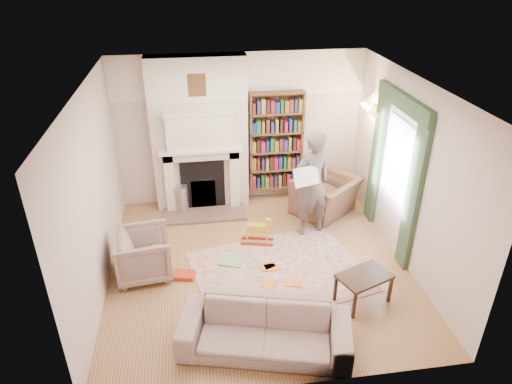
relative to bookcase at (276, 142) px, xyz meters
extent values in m
plane|color=brown|center=(-0.65, -2.12, -1.18)|extent=(4.50, 4.50, 0.00)
plane|color=white|center=(-0.65, -2.12, 1.62)|extent=(4.50, 4.50, 0.00)
plane|color=beige|center=(-0.65, 0.13, 0.22)|extent=(4.50, 0.00, 4.50)
plane|color=beige|center=(-0.65, -4.37, 0.22)|extent=(4.50, 0.00, 4.50)
plane|color=beige|center=(-2.90, -2.12, 0.22)|extent=(0.00, 4.50, 4.50)
plane|color=beige|center=(1.60, -2.12, 0.22)|extent=(0.00, 4.50, 4.50)
cube|color=beige|center=(-1.40, -0.04, 0.22)|extent=(1.70, 0.35, 2.80)
cube|color=silver|center=(-1.40, -0.33, 0.04)|extent=(1.47, 0.24, 0.05)
cube|color=black|center=(-1.40, -0.24, -0.68)|extent=(0.80, 0.06, 0.96)
cube|color=silver|center=(-1.40, -0.31, 0.38)|extent=(1.15, 0.18, 0.62)
cube|color=brown|center=(0.00, 0.00, 0.00)|extent=(1.00, 0.24, 1.85)
cube|color=silver|center=(1.58, -1.72, 0.27)|extent=(0.02, 0.90, 1.30)
cube|color=#2D452C|center=(1.55, -2.42, 0.02)|extent=(0.07, 0.32, 2.40)
cube|color=#2D452C|center=(1.55, -1.02, 0.02)|extent=(0.07, 0.32, 2.40)
cube|color=#2D452C|center=(1.54, -1.72, 1.20)|extent=(0.09, 1.70, 0.24)
cube|color=beige|center=(-0.37, -2.33, -1.17)|extent=(2.82, 2.39, 0.01)
imported|color=brown|center=(0.81, -0.71, -0.83)|extent=(1.42, 1.39, 0.69)
imported|color=gray|center=(-2.36, -2.10, -0.81)|extent=(0.88, 0.86, 0.72)
imported|color=#B3A593|center=(-0.82, -3.77, -0.88)|extent=(2.19, 1.29, 0.60)
imported|color=#5A4C48|center=(0.36, -1.31, -0.25)|extent=(0.78, 0.63, 1.85)
cube|color=white|center=(0.21, -1.51, 0.00)|extent=(0.46, 0.25, 0.30)
cylinder|color=#A7A9AF|center=(-1.80, -0.34, -0.90)|extent=(0.31, 0.31, 0.55)
cube|color=#D2D24A|center=(-1.05, -1.97, -1.15)|extent=(0.44, 0.44, 0.03)
cube|color=red|center=(-1.80, -2.25, -1.14)|extent=(0.37, 0.29, 0.05)
cube|color=red|center=(-0.20, -2.64, -1.16)|extent=(0.28, 0.24, 0.02)
cube|color=red|center=(-0.56, -2.62, -1.16)|extent=(0.30, 0.30, 0.02)
cube|color=red|center=(-0.53, -2.20, -1.16)|extent=(0.29, 0.27, 0.02)
cube|color=red|center=(-0.45, -2.24, -1.16)|extent=(0.26, 0.21, 0.02)
camera|label=1|loc=(-1.52, -7.78, 3.16)|focal=32.00mm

